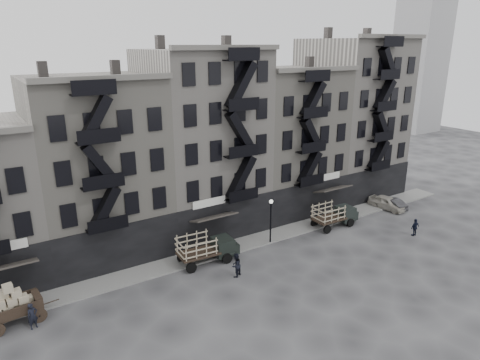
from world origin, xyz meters
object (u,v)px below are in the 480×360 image
car_east (387,203)px  pedestrian_mid (236,265)px  wagon (11,301)px  policeman (415,227)px  pedestrian_west (33,316)px  car_far (391,203)px  stake_truck_east (335,213)px  stake_truck_west (206,246)px

car_east → pedestrian_mid: (-21.72, -3.24, 0.26)m
wagon → pedestrian_mid: size_ratio=1.86×
policeman → pedestrian_mid: bearing=-5.7°
policeman → wagon: bearing=-6.3°
car_east → pedestrian_west: bearing=175.2°
car_far → car_east: bearing=-12.3°
car_east → policeman: bearing=-127.1°
pedestrian_west → pedestrian_mid: bearing=-26.4°
stake_truck_east → car_east: 8.37m
car_far → policeman: policeman is taller
wagon → car_east: (37.10, 0.50, -0.97)m
pedestrian_mid → policeman: size_ratio=1.14×
stake_truck_west → pedestrian_west: (-13.51, -1.71, -0.57)m
stake_truck_east → stake_truck_west: bearing=179.9°
car_east → pedestrian_west: pedestrian_west is taller
wagon → pedestrian_mid: bearing=-15.8°
wagon → pedestrian_west: size_ratio=2.04×
pedestrian_west → policeman: bearing=-27.8°
car_east → policeman: size_ratio=2.46×
stake_truck_west → pedestrian_mid: 3.38m
car_far → policeman: 7.04m
wagon → policeman: size_ratio=2.13×
stake_truck_west → pedestrian_mid: stake_truck_west is taller
wagon → car_far: wagon is taller
stake_truck_east → pedestrian_mid: (-13.38, -2.93, -0.43)m
stake_truck_east → car_east: stake_truck_east is taller
wagon → stake_truck_west: (14.52, 0.49, -0.21)m
stake_truck_west → pedestrian_west: bearing=-169.3°
policeman → pedestrian_west: bearing=-4.5°
stake_truck_east → pedestrian_mid: bearing=-166.6°
stake_truck_west → car_far: bearing=3.0°
wagon → policeman: bearing=-15.0°
stake_truck_east → car_far: stake_truck_east is taller
wagon → stake_truck_east: size_ratio=0.73×
car_far → pedestrian_west: bearing=9.1°
stake_truck_west → car_east: size_ratio=1.24×
pedestrian_west → policeman: (32.68, -4.30, -0.04)m
stake_truck_west → car_far: stake_truck_west is taller
wagon → stake_truck_west: wagon is taller
stake_truck_west → pedestrian_west: 13.62m
stake_truck_east → policeman: stake_truck_east is taller
car_far → pedestrian_mid: 22.43m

